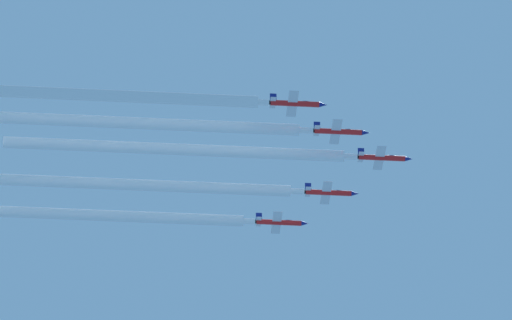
{
  "coord_description": "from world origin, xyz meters",
  "views": [
    {
      "loc": [
        300.38,
        -39.62,
        1.69
      ],
      "look_at": [
        -0.16,
        -19.03,
        228.93
      ],
      "focal_mm": 136.16,
      "sensor_mm": 36.0,
      "label": 1
    }
  ],
  "objects_px": {
    "jet_left_wingman": "(330,193)",
    "jet_outer_left": "(280,222)",
    "jet_lead": "(383,158)",
    "jet_right_wingman": "(340,132)",
    "jet_outer_right": "(296,104)"
  },
  "relations": [
    {
      "from": "jet_lead",
      "to": "jet_outer_right",
      "type": "height_order",
      "value": "jet_lead"
    },
    {
      "from": "jet_left_wingman",
      "to": "jet_outer_left",
      "type": "height_order",
      "value": "jet_left_wingman"
    },
    {
      "from": "jet_left_wingman",
      "to": "jet_right_wingman",
      "type": "xyz_separation_m",
      "value": [
        19.12,
        -0.01,
        0.58
      ]
    },
    {
      "from": "jet_left_wingman",
      "to": "jet_right_wingman",
      "type": "bearing_deg",
      "value": -0.02
    },
    {
      "from": "jet_outer_left",
      "to": "jet_outer_right",
      "type": "distance_m",
      "value": 39.19
    },
    {
      "from": "jet_right_wingman",
      "to": "jet_left_wingman",
      "type": "bearing_deg",
      "value": 179.98
    },
    {
      "from": "jet_outer_right",
      "to": "jet_left_wingman",
      "type": "bearing_deg",
      "value": 162.57
    },
    {
      "from": "jet_right_wingman",
      "to": "jet_outer_right",
      "type": "distance_m",
      "value": 13.88
    },
    {
      "from": "jet_outer_left",
      "to": "jet_lead",
      "type": "bearing_deg",
      "value": 42.98
    },
    {
      "from": "jet_left_wingman",
      "to": "jet_right_wingman",
      "type": "height_order",
      "value": "jet_right_wingman"
    },
    {
      "from": "jet_left_wingman",
      "to": "jet_outer_left",
      "type": "relative_size",
      "value": 1.0
    },
    {
      "from": "jet_lead",
      "to": "jet_outer_left",
      "type": "xyz_separation_m",
      "value": [
        -20.05,
        -18.68,
        -2.28
      ]
    },
    {
      "from": "jet_left_wingman",
      "to": "jet_right_wingman",
      "type": "relative_size",
      "value": 1.0
    },
    {
      "from": "jet_right_wingman",
      "to": "jet_outer_left",
      "type": "xyz_separation_m",
      "value": [
        -28.95,
        -9.15,
        -1.36
      ]
    },
    {
      "from": "jet_lead",
      "to": "jet_outer_right",
      "type": "xyz_separation_m",
      "value": [
        19.14,
        -18.74,
        -2.73
      ]
    }
  ]
}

